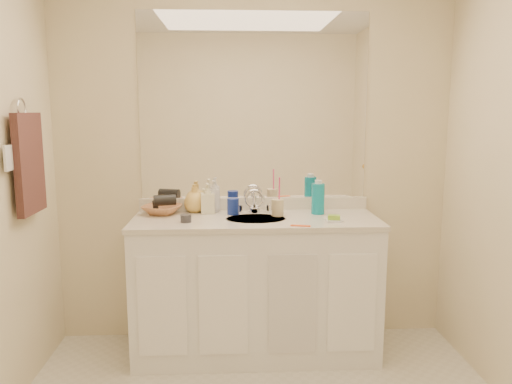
% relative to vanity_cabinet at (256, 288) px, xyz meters
% --- Properties ---
extents(wall_back, '(2.60, 0.02, 2.40)m').
position_rel_vanity_cabinet_xyz_m(wall_back, '(0.00, 0.28, 0.77)').
color(wall_back, beige).
rests_on(wall_back, floor).
extents(wall_front, '(2.60, 0.02, 2.40)m').
position_rel_vanity_cabinet_xyz_m(wall_front, '(0.00, -2.33, 0.77)').
color(wall_front, beige).
rests_on(wall_front, floor).
extents(vanity_cabinet, '(1.50, 0.55, 0.85)m').
position_rel_vanity_cabinet_xyz_m(vanity_cabinet, '(0.00, 0.00, 0.00)').
color(vanity_cabinet, white).
rests_on(vanity_cabinet, floor).
extents(countertop, '(1.52, 0.57, 0.03)m').
position_rel_vanity_cabinet_xyz_m(countertop, '(0.00, 0.00, 0.44)').
color(countertop, silver).
rests_on(countertop, vanity_cabinet).
extents(backsplash, '(1.52, 0.03, 0.08)m').
position_rel_vanity_cabinet_xyz_m(backsplash, '(0.00, 0.26, 0.50)').
color(backsplash, white).
rests_on(backsplash, countertop).
extents(sink_basin, '(0.37, 0.37, 0.02)m').
position_rel_vanity_cabinet_xyz_m(sink_basin, '(0.00, -0.02, 0.44)').
color(sink_basin, beige).
rests_on(sink_basin, countertop).
extents(faucet, '(0.02, 0.02, 0.11)m').
position_rel_vanity_cabinet_xyz_m(faucet, '(0.00, 0.16, 0.51)').
color(faucet, silver).
rests_on(faucet, countertop).
extents(mirror, '(1.48, 0.01, 1.20)m').
position_rel_vanity_cabinet_xyz_m(mirror, '(0.00, 0.27, 1.14)').
color(mirror, white).
rests_on(mirror, wall_back).
extents(blue_mug, '(0.10, 0.10, 0.10)m').
position_rel_vanity_cabinet_xyz_m(blue_mug, '(-0.14, 0.11, 0.51)').
color(blue_mug, '#162B97').
rests_on(blue_mug, countertop).
extents(tan_cup, '(0.10, 0.10, 0.10)m').
position_rel_vanity_cabinet_xyz_m(tan_cup, '(0.14, 0.05, 0.51)').
color(tan_cup, beige).
rests_on(tan_cup, countertop).
extents(toothbrush, '(0.01, 0.04, 0.19)m').
position_rel_vanity_cabinet_xyz_m(toothbrush, '(0.15, 0.05, 0.60)').
color(toothbrush, '#F74182').
rests_on(toothbrush, tan_cup).
extents(mouthwash_bottle, '(0.11, 0.11, 0.20)m').
position_rel_vanity_cabinet_xyz_m(mouthwash_bottle, '(0.41, 0.10, 0.55)').
color(mouthwash_bottle, '#0E93B0').
rests_on(mouthwash_bottle, countertop).
extents(soap_dish, '(0.10, 0.09, 0.01)m').
position_rel_vanity_cabinet_xyz_m(soap_dish, '(0.46, -0.12, 0.46)').
color(soap_dish, white).
rests_on(soap_dish, countertop).
extents(green_soap, '(0.08, 0.07, 0.03)m').
position_rel_vanity_cabinet_xyz_m(green_soap, '(0.46, -0.12, 0.48)').
color(green_soap, '#88C730').
rests_on(green_soap, soap_dish).
extents(orange_comb, '(0.12, 0.05, 0.00)m').
position_rel_vanity_cabinet_xyz_m(orange_comb, '(0.25, -0.24, 0.46)').
color(orange_comb, '#FC551A').
rests_on(orange_comb, countertop).
extents(dark_jar, '(0.07, 0.07, 0.05)m').
position_rel_vanity_cabinet_xyz_m(dark_jar, '(-0.42, -0.10, 0.48)').
color(dark_jar, '#36353C').
rests_on(dark_jar, countertop).
extents(soap_bottle_white, '(0.10, 0.10, 0.21)m').
position_rel_vanity_cabinet_xyz_m(soap_bottle_white, '(-0.26, 0.20, 0.56)').
color(soap_bottle_white, silver).
rests_on(soap_bottle_white, countertop).
extents(soap_bottle_cream, '(0.09, 0.10, 0.19)m').
position_rel_vanity_cabinet_xyz_m(soap_bottle_cream, '(-0.30, 0.16, 0.55)').
color(soap_bottle_cream, '#FAF6CC').
rests_on(soap_bottle_cream, countertop).
extents(soap_bottle_yellow, '(0.17, 0.17, 0.18)m').
position_rel_vanity_cabinet_xyz_m(soap_bottle_yellow, '(-0.39, 0.20, 0.55)').
color(soap_bottle_yellow, '#E6BC59').
rests_on(soap_bottle_yellow, countertop).
extents(wicker_basket, '(0.30, 0.30, 0.06)m').
position_rel_vanity_cabinet_xyz_m(wicker_basket, '(-0.60, 0.14, 0.48)').
color(wicker_basket, '#B17047').
rests_on(wicker_basket, countertop).
extents(hair_dryer, '(0.15, 0.10, 0.07)m').
position_rel_vanity_cabinet_xyz_m(hair_dryer, '(-0.58, 0.14, 0.54)').
color(hair_dryer, black).
rests_on(hair_dryer, wicker_basket).
extents(towel_ring, '(0.01, 0.11, 0.11)m').
position_rel_vanity_cabinet_xyz_m(towel_ring, '(-1.27, -0.25, 1.12)').
color(towel_ring, silver).
rests_on(towel_ring, wall_left).
extents(hand_towel, '(0.04, 0.32, 0.55)m').
position_rel_vanity_cabinet_xyz_m(hand_towel, '(-1.25, -0.25, 0.82)').
color(hand_towel, black).
rests_on(hand_towel, towel_ring).
extents(switch_plate, '(0.01, 0.08, 0.13)m').
position_rel_vanity_cabinet_xyz_m(switch_plate, '(-1.27, -0.45, 0.88)').
color(switch_plate, white).
rests_on(switch_plate, wall_left).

